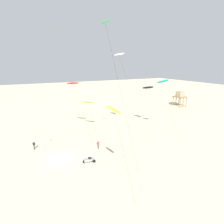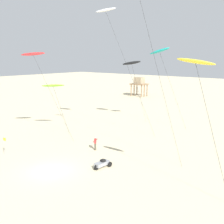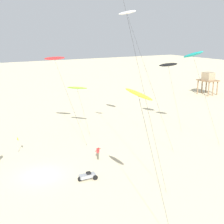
{
  "view_description": "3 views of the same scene",
  "coord_description": "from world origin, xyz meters",
  "px_view_note": "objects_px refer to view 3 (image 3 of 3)",
  "views": [
    {
      "loc": [
        32.72,
        -6.9,
        16.05
      ],
      "look_at": [
        -1.63,
        10.69,
        6.62
      ],
      "focal_mm": 33.32,
      "sensor_mm": 36.0,
      "label": 1
    },
    {
      "loc": [
        20.65,
        -15.39,
        11.14
      ],
      "look_at": [
        -2.26,
        12.35,
        3.76
      ],
      "focal_mm": 43.05,
      "sensor_mm": 36.0,
      "label": 2
    },
    {
      "loc": [
        30.02,
        -8.63,
        15.06
      ],
      "look_at": [
        -1.28,
        9.6,
        5.53
      ],
      "focal_mm": 49.19,
      "sensor_mm": 36.0,
      "label": 3
    }
  ],
  "objects_px": {
    "kite_white": "(127,13)",
    "kite_flyer_nearest": "(98,152)",
    "kite_teal": "(193,55)",
    "kite_red": "(54,59)",
    "kite_yellow": "(139,95)",
    "kite_black": "(168,65)",
    "kite_lime": "(77,88)",
    "stilt_house": "(208,78)",
    "beach_buggy": "(88,176)",
    "marker_flag": "(18,142)"
  },
  "relations": [
    {
      "from": "stilt_house",
      "to": "marker_flag",
      "type": "distance_m",
      "value": 51.83
    },
    {
      "from": "kite_lime",
      "to": "stilt_house",
      "type": "height_order",
      "value": "kite_lime"
    },
    {
      "from": "kite_red",
      "to": "marker_flag",
      "type": "distance_m",
      "value": 12.1
    },
    {
      "from": "stilt_house",
      "to": "marker_flag",
      "type": "xyz_separation_m",
      "value": [
        14.7,
        -49.64,
        -2.5
      ]
    },
    {
      "from": "kite_flyer_nearest",
      "to": "marker_flag",
      "type": "bearing_deg",
      "value": -131.72
    },
    {
      "from": "kite_lime",
      "to": "beach_buggy",
      "type": "distance_m",
      "value": 16.61
    },
    {
      "from": "beach_buggy",
      "to": "kite_lime",
      "type": "bearing_deg",
      "value": 159.51
    },
    {
      "from": "kite_black",
      "to": "marker_flag",
      "type": "distance_m",
      "value": 24.55
    },
    {
      "from": "kite_white",
      "to": "stilt_house",
      "type": "xyz_separation_m",
      "value": [
        -17.95,
        35.37,
        -13.32
      ]
    },
    {
      "from": "kite_red",
      "to": "kite_teal",
      "type": "relative_size",
      "value": 0.93
    },
    {
      "from": "kite_yellow",
      "to": "kite_black",
      "type": "bearing_deg",
      "value": 135.34
    },
    {
      "from": "kite_red",
      "to": "kite_teal",
      "type": "bearing_deg",
      "value": 58.9
    },
    {
      "from": "kite_lime",
      "to": "marker_flag",
      "type": "height_order",
      "value": "kite_lime"
    },
    {
      "from": "kite_red",
      "to": "kite_flyer_nearest",
      "type": "xyz_separation_m",
      "value": [
        9.52,
        1.53,
        -10.6
      ]
    },
    {
      "from": "kite_white",
      "to": "kite_yellow",
      "type": "bearing_deg",
      "value": -30.47
    },
    {
      "from": "kite_white",
      "to": "stilt_house",
      "type": "height_order",
      "value": "kite_white"
    },
    {
      "from": "kite_red",
      "to": "kite_lime",
      "type": "relative_size",
      "value": 1.61
    },
    {
      "from": "kite_teal",
      "to": "kite_yellow",
      "type": "bearing_deg",
      "value": -53.76
    },
    {
      "from": "kite_red",
      "to": "stilt_house",
      "type": "distance_m",
      "value": 45.62
    },
    {
      "from": "kite_yellow",
      "to": "kite_lime",
      "type": "distance_m",
      "value": 24.67
    },
    {
      "from": "beach_buggy",
      "to": "kite_yellow",
      "type": "bearing_deg",
      "value": -2.4
    },
    {
      "from": "kite_red",
      "to": "kite_yellow",
      "type": "bearing_deg",
      "value": -5.56
    },
    {
      "from": "beach_buggy",
      "to": "marker_flag",
      "type": "bearing_deg",
      "value": -158.17
    },
    {
      "from": "kite_lime",
      "to": "kite_flyer_nearest",
      "type": "xyz_separation_m",
      "value": [
        10.12,
        -1.95,
        -6.16
      ]
    },
    {
      "from": "kite_white",
      "to": "kite_teal",
      "type": "relative_size",
      "value": 1.4
    },
    {
      "from": "kite_black",
      "to": "kite_red",
      "type": "relative_size",
      "value": 0.9
    },
    {
      "from": "kite_yellow",
      "to": "kite_flyer_nearest",
      "type": "height_order",
      "value": "kite_yellow"
    },
    {
      "from": "kite_red",
      "to": "kite_white",
      "type": "bearing_deg",
      "value": 54.01
    },
    {
      "from": "kite_white",
      "to": "kite_yellow",
      "type": "relative_size",
      "value": 1.59
    },
    {
      "from": "kite_lime",
      "to": "kite_white",
      "type": "bearing_deg",
      "value": 35.06
    },
    {
      "from": "kite_black",
      "to": "kite_yellow",
      "type": "xyz_separation_m",
      "value": [
        19.08,
        -18.86,
        0.62
      ]
    },
    {
      "from": "kite_black",
      "to": "stilt_house",
      "type": "distance_m",
      "value": 31.84
    },
    {
      "from": "kite_black",
      "to": "kite_yellow",
      "type": "height_order",
      "value": "kite_yellow"
    },
    {
      "from": "kite_black",
      "to": "kite_flyer_nearest",
      "type": "relative_size",
      "value": 6.43
    },
    {
      "from": "kite_white",
      "to": "kite_flyer_nearest",
      "type": "xyz_separation_m",
      "value": [
        3.75,
        -6.42,
        -16.41
      ]
    },
    {
      "from": "marker_flag",
      "to": "kite_black",
      "type": "bearing_deg",
      "value": 86.26
    },
    {
      "from": "stilt_house",
      "to": "kite_red",
      "type": "bearing_deg",
      "value": -74.3
    },
    {
      "from": "kite_white",
      "to": "kite_red",
      "type": "relative_size",
      "value": 1.5
    },
    {
      "from": "kite_black",
      "to": "marker_flag",
      "type": "bearing_deg",
      "value": -93.74
    },
    {
      "from": "kite_flyer_nearest",
      "to": "kite_lime",
      "type": "bearing_deg",
      "value": 169.12
    },
    {
      "from": "kite_black",
      "to": "kite_white",
      "type": "xyz_separation_m",
      "value": [
        1.75,
        -8.66,
        7.17
      ]
    },
    {
      "from": "kite_yellow",
      "to": "kite_flyer_nearest",
      "type": "relative_size",
      "value": 6.72
    },
    {
      "from": "kite_lime",
      "to": "stilt_house",
      "type": "xyz_separation_m",
      "value": [
        -11.58,
        39.85,
        -3.06
      ]
    },
    {
      "from": "kite_flyer_nearest",
      "to": "stilt_house",
      "type": "xyz_separation_m",
      "value": [
        -21.7,
        41.79,
        3.09
      ]
    },
    {
      "from": "kite_red",
      "to": "kite_teal",
      "type": "height_order",
      "value": "kite_teal"
    },
    {
      "from": "beach_buggy",
      "to": "kite_teal",
      "type": "bearing_deg",
      "value": 102.52
    },
    {
      "from": "kite_flyer_nearest",
      "to": "kite_yellow",
      "type": "bearing_deg",
      "value": -15.55
    },
    {
      "from": "kite_yellow",
      "to": "stilt_house",
      "type": "distance_m",
      "value": 58.03
    },
    {
      "from": "kite_black",
      "to": "kite_white",
      "type": "relative_size",
      "value": 0.6
    },
    {
      "from": "kite_yellow",
      "to": "kite_red",
      "type": "distance_m",
      "value": 23.23
    }
  ]
}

